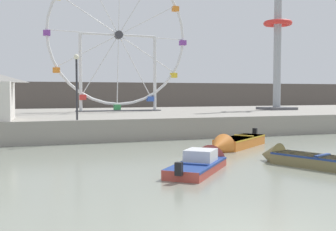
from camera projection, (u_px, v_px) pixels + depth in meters
quay_promenade at (77, 121)px, 34.08m from camera, size 110.00×19.40×1.36m
distant_town_skyline at (51, 98)px, 57.62m from camera, size 140.00×3.00×4.40m
motorboat_faded_red at (204, 162)px, 16.70m from camera, size 4.16×4.48×1.28m
motorboat_orange_hull at (233, 143)px, 22.47m from camera, size 5.06×4.31×1.24m
motorboat_olive_wood at (298, 158)px, 17.46m from camera, size 2.59×4.26×1.14m
ferris_wheel_white_frame at (119, 37)px, 36.64m from camera, size 12.58×1.20×12.75m
drop_tower_steel_tower at (278, 40)px, 39.56m from camera, size 2.80×2.80×14.37m
promenade_lamp_near at (77, 77)px, 24.91m from camera, size 0.32×0.32×3.88m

